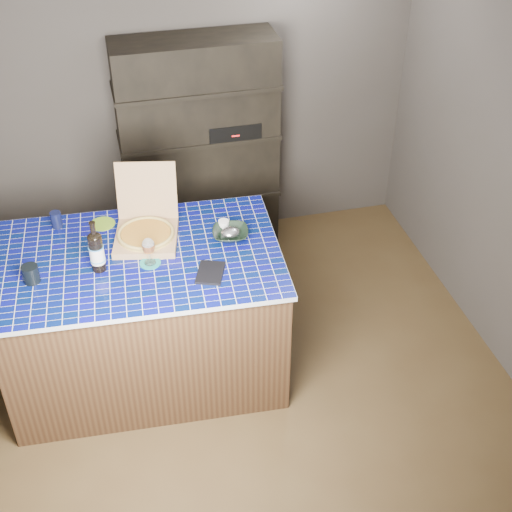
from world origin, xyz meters
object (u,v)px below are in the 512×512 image
object	(u,v)px
wine_glass	(148,247)
dvd_case	(210,273)
pizza_box	(146,231)
mead_bottle	(97,251)
kitchen_island	(145,315)
bowl	(230,234)

from	to	relation	value
wine_glass	dvd_case	world-z (taller)	wine_glass
pizza_box	mead_bottle	world-z (taller)	pizza_box
kitchen_island	bowl	world-z (taller)	bowl
wine_glass	bowl	size ratio (longest dim) A/B	0.78
pizza_box	dvd_case	world-z (taller)	pizza_box
wine_glass	dvd_case	xyz separation A→B (m)	(0.33, -0.19, -0.12)
kitchen_island	wine_glass	world-z (taller)	wine_glass
pizza_box	kitchen_island	bearing A→B (deg)	-102.10
mead_bottle	wine_glass	bearing A→B (deg)	-3.28
pizza_box	wine_glass	size ratio (longest dim) A/B	3.02
pizza_box	bowl	bearing A→B (deg)	-0.24
pizza_box	bowl	world-z (taller)	pizza_box
dvd_case	bowl	xyz separation A→B (m)	(0.19, 0.34, 0.02)
wine_glass	dvd_case	distance (m)	0.40
bowl	dvd_case	bearing A→B (deg)	-120.14
kitchen_island	bowl	xyz separation A→B (m)	(0.60, 0.06, 0.51)
bowl	mead_bottle	bearing A→B (deg)	-171.02
kitchen_island	mead_bottle	bearing A→B (deg)	-159.89
wine_glass	mead_bottle	bearing A→B (deg)	176.72
dvd_case	bowl	size ratio (longest dim) A/B	0.94
mead_bottle	dvd_case	distance (m)	0.68
mead_bottle	bowl	bearing A→B (deg)	8.98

